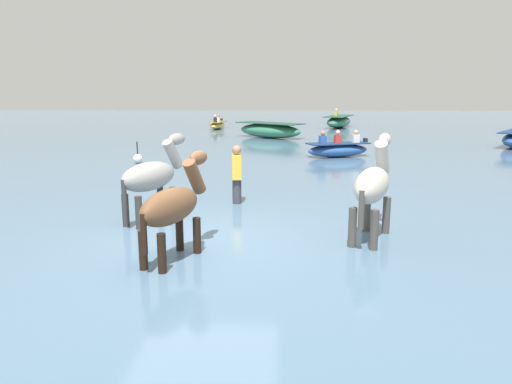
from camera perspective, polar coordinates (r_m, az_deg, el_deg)
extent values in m
plane|color=#666051|center=(8.28, -6.15, -7.90)|extent=(120.00, 120.00, 0.00)
cube|color=slate|center=(17.93, -1.11, 3.45)|extent=(90.00, 90.00, 0.33)
ellipsoid|color=brown|center=(7.08, -10.15, -1.69)|extent=(0.90, 1.39, 0.53)
cylinder|color=black|center=(7.72, -8.99, -5.97)|extent=(0.12, 0.12, 0.89)
cylinder|color=black|center=(7.55, -6.98, -6.30)|extent=(0.12, 0.12, 0.89)
cylinder|color=black|center=(7.01, -13.16, -7.99)|extent=(0.12, 0.12, 0.89)
cylinder|color=black|center=(6.83, -11.03, -8.43)|extent=(0.12, 0.12, 0.89)
cylinder|color=brown|center=(7.57, -7.30, 1.85)|extent=(0.37, 0.53, 0.60)
ellipsoid|color=brown|center=(7.64, -6.83, 4.04)|extent=(0.34, 0.49, 0.23)
cylinder|color=black|center=(6.65, -13.12, -4.85)|extent=(0.08, 0.08, 0.56)
ellipsoid|color=beige|center=(8.18, 13.57, 0.79)|extent=(1.01, 1.52, 0.58)
cylinder|color=#45423C|center=(8.87, 12.92, -3.47)|extent=(0.13, 0.13, 0.98)
cylinder|color=#45423C|center=(8.81, 15.11, -3.70)|extent=(0.13, 0.13, 0.98)
cylinder|color=#45423C|center=(7.93, 11.30, -5.25)|extent=(0.13, 0.13, 0.98)
cylinder|color=#45423C|center=(7.86, 13.75, -5.52)|extent=(0.13, 0.13, 0.98)
cylinder|color=beige|center=(8.86, 14.71, 3.94)|extent=(0.41, 0.58, 0.66)
ellipsoid|color=beige|center=(8.97, 14.99, 5.96)|extent=(0.38, 0.54, 0.25)
cylinder|color=#45423C|center=(7.59, 12.38, -2.07)|extent=(0.09, 0.09, 0.62)
ellipsoid|color=gray|center=(9.32, -12.57, 1.81)|extent=(1.05, 1.44, 0.55)
cylinder|color=#31312F|center=(9.93, -11.21, -1.90)|extent=(0.13, 0.13, 0.93)
cylinder|color=#31312F|center=(9.72, -9.74, -2.14)|extent=(0.13, 0.13, 0.93)
cylinder|color=#31312F|center=(9.25, -15.13, -3.10)|extent=(0.13, 0.13, 0.93)
cylinder|color=#31312F|center=(9.03, -13.65, -3.39)|extent=(0.13, 0.13, 0.93)
cylinder|color=gray|center=(9.81, -9.81, 4.45)|extent=(0.42, 0.55, 0.63)
ellipsoid|color=gray|center=(9.88, -9.36, 6.21)|extent=(0.39, 0.51, 0.24)
cylinder|color=#31312F|center=(8.91, -15.33, -0.45)|extent=(0.09, 0.09, 0.59)
ellipsoid|color=#337556|center=(25.96, 1.64, 7.27)|extent=(3.97, 3.44, 0.76)
cube|color=#1E4634|center=(25.93, 1.64, 8.15)|extent=(3.81, 3.30, 0.04)
ellipsoid|color=gold|center=(32.33, -4.58, 7.86)|extent=(1.05, 2.51, 0.44)
cube|color=olive|center=(32.31, -4.58, 8.28)|extent=(1.00, 2.41, 0.04)
cube|color=black|center=(33.44, -4.11, 8.53)|extent=(0.17, 0.14, 0.18)
cube|color=#232328|center=(31.63, -4.85, 8.51)|extent=(0.21, 0.28, 0.30)
sphere|color=beige|center=(31.62, -4.85, 8.94)|extent=(0.18, 0.18, 0.18)
cube|color=white|center=(32.28, -4.46, 8.58)|extent=(0.21, 0.28, 0.30)
sphere|color=#A37556|center=(32.27, -4.46, 9.00)|extent=(0.18, 0.18, 0.18)
ellipsoid|color=#337556|center=(33.83, 9.77, 8.18)|extent=(2.61, 4.25, 0.76)
cube|color=#1E4634|center=(33.81, 9.79, 8.85)|extent=(2.51, 4.08, 0.04)
cube|color=gold|center=(33.85, 9.47, 9.15)|extent=(0.25, 0.30, 0.30)
sphere|color=beige|center=(33.84, 9.48, 9.56)|extent=(0.18, 0.18, 0.18)
ellipsoid|color=#28518E|center=(18.65, 9.66, 4.88)|extent=(2.61, 1.72, 0.49)
cube|color=navy|center=(18.62, 9.69, 5.70)|extent=(2.50, 1.66, 0.04)
cube|color=black|center=(19.19, 12.82, 5.96)|extent=(0.17, 0.19, 0.18)
cube|color=#3356A8|center=(18.22, 7.91, 6.16)|extent=(0.31, 0.26, 0.30)
sphere|color=#A37556|center=(18.20, 7.93, 6.91)|extent=(0.18, 0.18, 0.18)
cube|color=red|center=(18.64, 9.65, 6.23)|extent=(0.31, 0.26, 0.30)
sphere|color=beige|center=(18.62, 9.68, 6.97)|extent=(0.18, 0.18, 0.18)
cube|color=white|center=(18.84, 11.72, 6.21)|extent=(0.31, 0.26, 0.30)
sphere|color=tan|center=(18.82, 11.75, 6.94)|extent=(0.18, 0.18, 0.18)
cylinder|color=#383842|center=(10.76, -2.27, -0.76)|extent=(0.20, 0.20, 0.88)
cube|color=gold|center=(10.63, -2.30, 2.98)|extent=(0.23, 0.34, 0.54)
sphere|color=#A37556|center=(10.58, -2.32, 5.02)|extent=(0.20, 0.20, 0.20)
sphere|color=silver|center=(17.22, -13.82, 3.85)|extent=(0.33, 0.33, 0.33)
cylinder|color=black|center=(17.18, -13.88, 5.09)|extent=(0.04, 0.04, 0.42)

